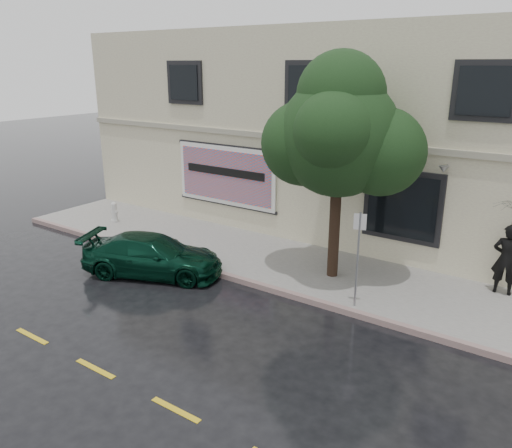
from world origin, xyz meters
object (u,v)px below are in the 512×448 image
Objects in this scene: street_tree at (339,137)px; fire_hydrant at (114,212)px; car at (153,255)px; pedestrian at (506,259)px.

street_tree is 9.68m from fire_hydrant.
pedestrian is (8.60, 4.06, 0.50)m from car.
car is 0.74× the size of street_tree.
fire_hydrant is at bearing 38.84° from car.
car is 6.20m from street_tree.
pedestrian is 0.34× the size of street_tree.
fire_hydrant is at bearing -179.18° from street_tree.
car reaches higher than fire_hydrant.
fire_hydrant is (-13.16, -1.60, -0.56)m from pedestrian.
car is 9.52m from pedestrian.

